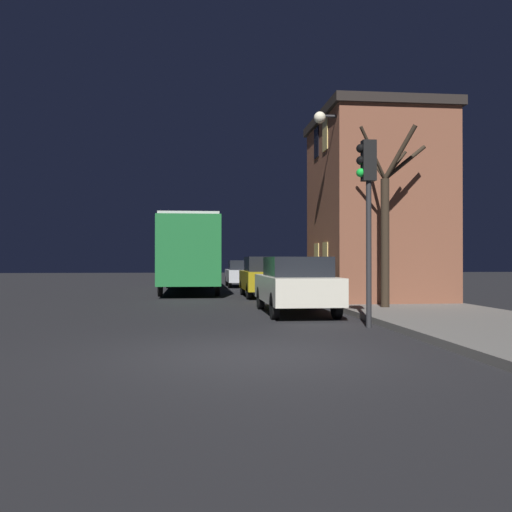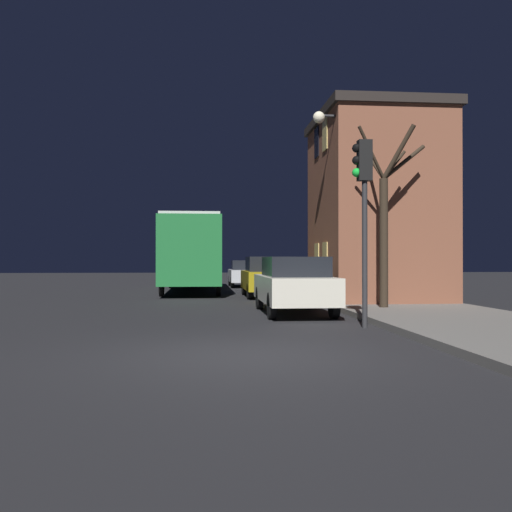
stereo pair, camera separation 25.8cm
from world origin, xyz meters
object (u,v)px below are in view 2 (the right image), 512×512
bare_tree (386,218)px  traffic_light (363,193)px  bus (192,249)px  streetlamp (339,178)px  car_far_lane (245,273)px  car_mid_lane (266,276)px  car_near_lane (294,284)px

bare_tree → traffic_light: bearing=-115.2°
bus → bare_tree: bearing=-63.4°
streetlamp → car_far_lane: (-1.82, 14.58, -3.27)m
streetlamp → car_mid_lane: size_ratio=1.39×
traffic_light → car_far_lane: 19.79m
traffic_light → car_near_lane: size_ratio=0.89×
streetlamp → car_near_lane: 3.96m
car_mid_lane → car_far_lane: bearing=91.3°
streetlamp → bus: size_ratio=0.56×
traffic_light → car_mid_lane: bearing=95.0°
bare_tree → car_near_lane: (-2.69, -0.16, -1.87)m
streetlamp → bus: bearing=115.3°
car_near_lane → bare_tree: bearing=3.4°
traffic_light → bare_tree: (1.70, 3.61, -0.27)m
bus → traffic_light: bearing=-75.0°
car_far_lane → streetlamp: bearing=-82.9°
traffic_light → bus: 15.60m
car_near_lane → car_mid_lane: car_mid_lane is taller
car_far_lane → car_mid_lane: bearing=-88.7°
car_far_lane → car_near_lane: bearing=-89.5°
bare_tree → car_mid_lane: size_ratio=1.20×
bare_tree → car_mid_lane: bearing=110.4°
car_mid_lane → car_far_lane: (-0.20, 8.93, -0.07)m
streetlamp → car_far_lane: 15.05m
bare_tree → bus: 12.81m
car_near_lane → car_far_lane: car_near_lane is taller
car_mid_lane → car_near_lane: bearing=-90.4°
car_near_lane → car_mid_lane: bearing=89.6°
bare_tree → car_far_lane: size_ratio=1.27×
bare_tree → car_mid_lane: bare_tree is taller
bus → car_near_lane: size_ratio=2.30×
car_mid_lane → car_far_lane: 8.94m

